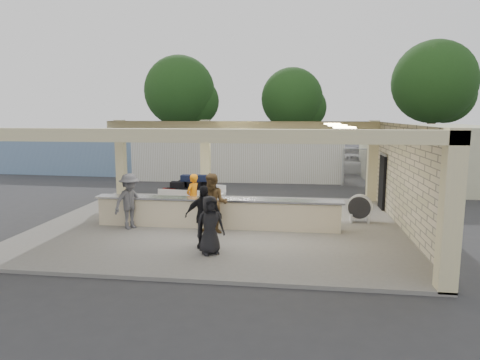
# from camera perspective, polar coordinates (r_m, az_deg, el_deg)

# --- Properties ---
(ground) EXTENTS (120.00, 120.00, 0.00)m
(ground) POSITION_cam_1_polar(r_m,az_deg,el_deg) (14.77, -2.73, -6.19)
(ground) COLOR #2C2D2F
(ground) RESTS_ON ground
(pavilion) EXTENTS (12.01, 10.00, 3.55)m
(pavilion) POSITION_cam_1_polar(r_m,az_deg,el_deg) (15.09, -1.52, -0.62)
(pavilion) COLOR slate
(pavilion) RESTS_ON ground
(baggage_counter) EXTENTS (8.20, 0.58, 0.98)m
(baggage_counter) POSITION_cam_1_polar(r_m,az_deg,el_deg) (14.16, -3.11, -4.41)
(baggage_counter) COLOR beige
(baggage_counter) RESTS_ON pavilion
(luggage_cart) EXTENTS (2.45, 1.66, 1.35)m
(luggage_cart) POSITION_cam_1_polar(r_m,az_deg,el_deg) (16.91, -6.51, -1.44)
(luggage_cart) COLOR silver
(luggage_cart) RESTS_ON pavilion
(drum_fan) EXTENTS (0.90, 0.50, 0.96)m
(drum_fan) POSITION_cam_1_polar(r_m,az_deg,el_deg) (15.43, 15.67, -3.53)
(drum_fan) COLOR silver
(drum_fan) RESTS_ON pavilion
(baggage_handler) EXTENTS (0.54, 0.68, 1.65)m
(baggage_handler) POSITION_cam_1_polar(r_m,az_deg,el_deg) (15.14, -6.30, -2.28)
(baggage_handler) COLOR orange
(baggage_handler) RESTS_ON pavilion
(passenger_a) EXTENTS (0.92, 0.41, 1.90)m
(passenger_a) POSITION_cam_1_polar(r_m,az_deg,el_deg) (13.40, -3.57, -3.15)
(passenger_a) COLOR brown
(passenger_a) RESTS_ON pavilion
(passenger_b) EXTENTS (1.08, 0.52, 1.77)m
(passenger_b) POSITION_cam_1_polar(r_m,az_deg,el_deg) (12.04, -4.89, -4.86)
(passenger_b) COLOR black
(passenger_b) RESTS_ON pavilion
(passenger_c) EXTENTS (0.99, 1.20, 1.81)m
(passenger_c) POSITION_cam_1_polar(r_m,az_deg,el_deg) (14.38, -14.46, -2.76)
(passenger_c) COLOR #4B4B50
(passenger_c) RESTS_ON pavilion
(passenger_d) EXTENTS (0.83, 0.66, 1.58)m
(passenger_d) POSITION_cam_1_polar(r_m,az_deg,el_deg) (11.49, -4.02, -5.99)
(passenger_d) COLOR black
(passenger_d) RESTS_ON pavilion
(car_white_a) EXTENTS (4.61, 2.40, 1.28)m
(car_white_a) POSITION_cam_1_polar(r_m,az_deg,el_deg) (28.27, 15.22, 2.06)
(car_white_a) COLOR white
(car_white_a) RESTS_ON ground
(car_white_b) EXTENTS (5.16, 2.58, 1.56)m
(car_white_b) POSITION_cam_1_polar(r_m,az_deg,el_deg) (28.67, 23.34, 2.01)
(car_white_b) COLOR white
(car_white_b) RESTS_ON ground
(car_dark) EXTENTS (4.55, 4.13, 1.52)m
(car_dark) POSITION_cam_1_polar(r_m,az_deg,el_deg) (29.93, 14.73, 2.67)
(car_dark) COLOR black
(car_dark) RESTS_ON ground
(container_white) EXTENTS (11.97, 2.74, 2.58)m
(container_white) POSITION_cam_1_polar(r_m,az_deg,el_deg) (24.88, -0.34, 2.98)
(container_white) COLOR silver
(container_white) RESTS_ON ground
(container_blue) EXTENTS (9.93, 2.72, 2.56)m
(container_blue) POSITION_cam_1_polar(r_m,az_deg,el_deg) (29.50, -20.86, 3.31)
(container_blue) COLOR #6E8EB0
(container_blue) RESTS_ON ground
(fence) EXTENTS (12.06, 0.06, 2.03)m
(fence) POSITION_cam_1_polar(r_m,az_deg,el_deg) (24.68, 27.53, 1.38)
(fence) COLOR gray
(fence) RESTS_ON ground
(tree_left) EXTENTS (6.60, 6.30, 9.00)m
(tree_left) POSITION_cam_1_polar(r_m,az_deg,el_deg) (39.59, -7.53, 11.31)
(tree_left) COLOR #382619
(tree_left) RESTS_ON ground
(tree_mid) EXTENTS (6.00, 5.60, 8.00)m
(tree_mid) POSITION_cam_1_polar(r_m,az_deg,el_deg) (40.21, 7.39, 10.39)
(tree_mid) COLOR #382619
(tree_mid) RESTS_ON ground
(tree_right) EXTENTS (7.20, 7.00, 10.00)m
(tree_right) POSITION_cam_1_polar(r_m,az_deg,el_deg) (40.98, 24.80, 11.38)
(tree_right) COLOR #382619
(tree_right) RESTS_ON ground
(adjacent_building) EXTENTS (6.00, 8.00, 3.20)m
(adjacent_building) POSITION_cam_1_polar(r_m,az_deg,el_deg) (25.10, 23.63, 3.01)
(adjacent_building) COLOR beige
(adjacent_building) RESTS_ON ground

